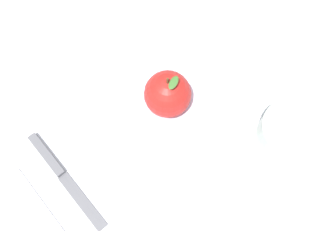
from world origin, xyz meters
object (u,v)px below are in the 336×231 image
at_px(side_bowl, 292,132).
at_px(knife, 59,171).
at_px(apple, 168,94).
at_px(dinner_plate, 168,118).

height_order(side_bowl, knife, side_bowl).
distance_m(apple, knife, 0.22).
distance_m(dinner_plate, apple, 0.05).
distance_m(dinner_plate, side_bowl, 0.21).
relative_size(dinner_plate, apple, 2.61).
bearing_deg(dinner_plate, knife, -123.55).
bearing_deg(side_bowl, apple, -165.38).
height_order(apple, knife, apple).
bearing_deg(apple, side_bowl, 14.62).
bearing_deg(knife, dinner_plate, 56.45).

